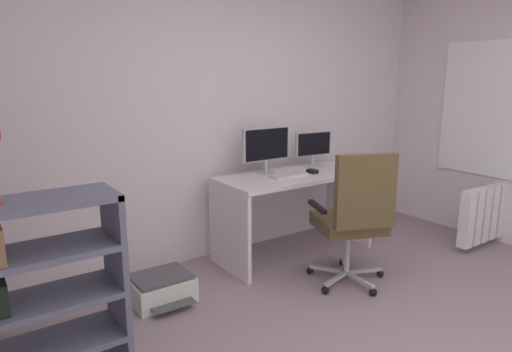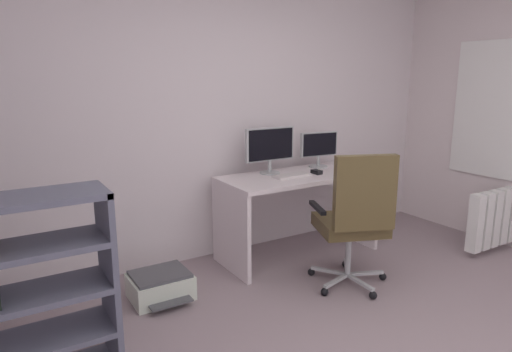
{
  "view_description": "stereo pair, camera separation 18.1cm",
  "coord_description": "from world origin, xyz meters",
  "px_view_note": "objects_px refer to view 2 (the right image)",
  "views": [
    {
      "loc": [
        -1.93,
        -1.12,
        1.6
      ],
      "look_at": [
        -0.06,
        1.58,
        0.87
      ],
      "focal_mm": 31.42,
      "sensor_mm": 36.0,
      "label": 1
    },
    {
      "loc": [
        -1.78,
        -1.22,
        1.6
      ],
      "look_at": [
        -0.06,
        1.58,
        0.87
      ],
      "focal_mm": 31.42,
      "sensor_mm": 36.0,
      "label": 2
    }
  ],
  "objects_px": {
    "monitor_secondary": "(319,147)",
    "radiator": "(506,215)",
    "desk": "(299,196)",
    "keyboard": "(292,176)",
    "computer_mouse": "(317,172)",
    "printer": "(160,286)",
    "monitor_main": "(270,146)",
    "office_chair": "(355,216)"
  },
  "relations": [
    {
      "from": "monitor_main",
      "to": "monitor_secondary",
      "type": "height_order",
      "value": "monitor_main"
    },
    {
      "from": "desk",
      "to": "monitor_secondary",
      "type": "distance_m",
      "value": 0.56
    },
    {
      "from": "radiator",
      "to": "printer",
      "type": "bearing_deg",
      "value": 166.38
    },
    {
      "from": "keyboard",
      "to": "computer_mouse",
      "type": "relative_size",
      "value": 3.4
    },
    {
      "from": "monitor_secondary",
      "to": "monitor_main",
      "type": "bearing_deg",
      "value": -179.99
    },
    {
      "from": "monitor_secondary",
      "to": "keyboard",
      "type": "distance_m",
      "value": 0.54
    },
    {
      "from": "computer_mouse",
      "to": "printer",
      "type": "relative_size",
      "value": 0.23
    },
    {
      "from": "monitor_secondary",
      "to": "keyboard",
      "type": "xyz_separation_m",
      "value": [
        -0.47,
        -0.21,
        -0.19
      ]
    },
    {
      "from": "monitor_main",
      "to": "keyboard",
      "type": "xyz_separation_m",
      "value": [
        0.09,
        -0.21,
        -0.24
      ]
    },
    {
      "from": "desk",
      "to": "keyboard",
      "type": "height_order",
      "value": "keyboard"
    },
    {
      "from": "keyboard",
      "to": "printer",
      "type": "xyz_separation_m",
      "value": [
        -1.25,
        -0.09,
        -0.67
      ]
    },
    {
      "from": "radiator",
      "to": "monitor_main",
      "type": "bearing_deg",
      "value": 151.69
    },
    {
      "from": "keyboard",
      "to": "desk",
      "type": "bearing_deg",
      "value": 21.82
    },
    {
      "from": "keyboard",
      "to": "computer_mouse",
      "type": "distance_m",
      "value": 0.26
    },
    {
      "from": "monitor_secondary",
      "to": "computer_mouse",
      "type": "relative_size",
      "value": 3.92
    },
    {
      "from": "monitor_main",
      "to": "office_chair",
      "type": "bearing_deg",
      "value": -81.07
    },
    {
      "from": "office_chair",
      "to": "monitor_secondary",
      "type": "bearing_deg",
      "value": 66.46
    },
    {
      "from": "keyboard",
      "to": "monitor_main",
      "type": "bearing_deg",
      "value": 111.74
    },
    {
      "from": "computer_mouse",
      "to": "monitor_main",
      "type": "bearing_deg",
      "value": 145.44
    },
    {
      "from": "monitor_main",
      "to": "printer",
      "type": "xyz_separation_m",
      "value": [
        -1.16,
        -0.3,
        -0.9
      ]
    },
    {
      "from": "monitor_main",
      "to": "keyboard",
      "type": "bearing_deg",
      "value": -66.91
    },
    {
      "from": "computer_mouse",
      "to": "radiator",
      "type": "bearing_deg",
      "value": -27.81
    },
    {
      "from": "desk",
      "to": "computer_mouse",
      "type": "height_order",
      "value": "computer_mouse"
    },
    {
      "from": "monitor_secondary",
      "to": "radiator",
      "type": "relative_size",
      "value": 0.38
    },
    {
      "from": "desk",
      "to": "keyboard",
      "type": "distance_m",
      "value": 0.25
    },
    {
      "from": "desk",
      "to": "radiator",
      "type": "relative_size",
      "value": 1.37
    },
    {
      "from": "printer",
      "to": "office_chair",
      "type": "bearing_deg",
      "value": -25.9
    },
    {
      "from": "desk",
      "to": "computer_mouse",
      "type": "distance_m",
      "value": 0.27
    },
    {
      "from": "monitor_main",
      "to": "monitor_secondary",
      "type": "relative_size",
      "value": 1.24
    },
    {
      "from": "printer",
      "to": "radiator",
      "type": "xyz_separation_m",
      "value": [
        3.13,
        -0.76,
        0.23
      ]
    },
    {
      "from": "office_chair",
      "to": "monitor_main",
      "type": "bearing_deg",
      "value": 98.93
    },
    {
      "from": "computer_mouse",
      "to": "printer",
      "type": "height_order",
      "value": "computer_mouse"
    },
    {
      "from": "desk",
      "to": "monitor_main",
      "type": "height_order",
      "value": "monitor_main"
    },
    {
      "from": "computer_mouse",
      "to": "office_chair",
      "type": "relative_size",
      "value": 0.09
    },
    {
      "from": "monitor_secondary",
      "to": "computer_mouse",
      "type": "xyz_separation_m",
      "value": [
        -0.21,
        -0.23,
        -0.18
      ]
    },
    {
      "from": "computer_mouse",
      "to": "keyboard",
      "type": "bearing_deg",
      "value": 174.72
    },
    {
      "from": "keyboard",
      "to": "office_chair",
      "type": "relative_size",
      "value": 0.32
    },
    {
      "from": "monitor_main",
      "to": "radiator",
      "type": "bearing_deg",
      "value": -28.31
    },
    {
      "from": "desk",
      "to": "radiator",
      "type": "bearing_deg",
      "value": -27.02
    },
    {
      "from": "desk",
      "to": "monitor_secondary",
      "type": "bearing_deg",
      "value": 24.85
    },
    {
      "from": "office_chair",
      "to": "computer_mouse",
      "type": "bearing_deg",
      "value": 74.27
    },
    {
      "from": "keyboard",
      "to": "radiator",
      "type": "distance_m",
      "value": 2.11
    }
  ]
}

